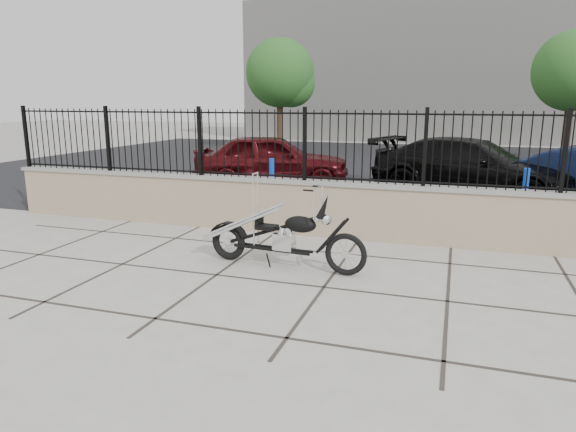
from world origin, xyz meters
The scene contains 12 objects.
ground_plane centered at (0.00, 0.00, 0.00)m, with size 90.00×90.00×0.00m, color #99968E.
parking_lot centered at (0.00, 12.50, 0.00)m, with size 30.00×30.00×0.00m, color black.
retaining_wall centered at (0.00, 2.50, 0.48)m, with size 14.00×0.36×0.96m, color gray.
iron_fence centered at (0.00, 2.50, 1.56)m, with size 14.00×0.08×1.20m, color black.
background_building centered at (0.00, 26.50, 4.00)m, with size 22.00×6.00×8.00m, color beige.
chopper_motorcycle centered at (-0.78, 0.62, 0.68)m, with size 2.25×0.40×1.35m, color black, non-canonical shape.
car_red centered at (-3.34, 7.28, 0.72)m, with size 1.70×4.22×1.44m, color #3E080C.
car_black centered at (1.85, 7.24, 0.71)m, with size 1.99×4.88×1.42m, color black.
bollard_a centered at (-2.55, 5.10, 0.50)m, with size 0.12×0.12×1.01m, color blue.
bollard_b centered at (2.83, 5.09, 0.50)m, with size 0.12×0.12×1.00m, color #0B19AC.
tree_left centered at (-6.45, 16.97, 3.68)m, with size 3.12×3.12×5.26m.
tree_right centered at (5.42, 16.09, 3.53)m, with size 2.98×2.98×5.03m.
Camera 1 is at (1.48, -5.97, 2.31)m, focal length 32.00 mm.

